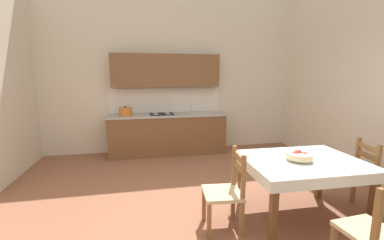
{
  "coord_description": "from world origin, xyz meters",
  "views": [
    {
      "loc": [
        -0.72,
        -2.84,
        1.74
      ],
      "look_at": [
        0.04,
        0.92,
        1.07
      ],
      "focal_mm": 23.72,
      "sensor_mm": 36.0,
      "label": 1
    }
  ],
  "objects_px": {
    "dining_chair_tv_side": "(226,192)",
    "kitchen_cabinetry": "(167,116)",
    "dining_table": "(302,169)",
    "dining_chair_window_side": "(375,178)",
    "fruit_bowl": "(299,156)",
    "dining_chair_camera_side": "(374,234)"
  },
  "relations": [
    {
      "from": "dining_chair_tv_side",
      "to": "dining_chair_window_side",
      "type": "relative_size",
      "value": 1.0
    },
    {
      "from": "dining_chair_window_side",
      "to": "fruit_bowl",
      "type": "xyz_separation_m",
      "value": [
        -1.13,
        -0.0,
        0.37
      ]
    },
    {
      "from": "dining_table",
      "to": "fruit_bowl",
      "type": "xyz_separation_m",
      "value": [
        -0.07,
        -0.02,
        0.18
      ]
    },
    {
      "from": "dining_table",
      "to": "fruit_bowl",
      "type": "bearing_deg",
      "value": -165.62
    },
    {
      "from": "dining_chair_camera_side",
      "to": "dining_chair_tv_side",
      "type": "distance_m",
      "value": 1.37
    },
    {
      "from": "dining_chair_camera_side",
      "to": "dining_chair_window_side",
      "type": "distance_m",
      "value": 1.45
    },
    {
      "from": "dining_table",
      "to": "dining_chair_tv_side",
      "type": "distance_m",
      "value": 0.98
    },
    {
      "from": "dining_chair_camera_side",
      "to": "fruit_bowl",
      "type": "relative_size",
      "value": 3.1
    },
    {
      "from": "dining_table",
      "to": "dining_chair_tv_side",
      "type": "bearing_deg",
      "value": -178.89
    },
    {
      "from": "kitchen_cabinetry",
      "to": "dining_chair_tv_side",
      "type": "height_order",
      "value": "kitchen_cabinetry"
    },
    {
      "from": "dining_chair_camera_side",
      "to": "kitchen_cabinetry",
      "type": "bearing_deg",
      "value": 108.06
    },
    {
      "from": "dining_chair_camera_side",
      "to": "dining_chair_window_side",
      "type": "bearing_deg",
      "value": 42.77
    },
    {
      "from": "dining_chair_window_side",
      "to": "dining_chair_tv_side",
      "type": "bearing_deg",
      "value": -179.87
    },
    {
      "from": "dining_table",
      "to": "dining_chair_window_side",
      "type": "height_order",
      "value": "dining_chair_window_side"
    },
    {
      "from": "kitchen_cabinetry",
      "to": "fruit_bowl",
      "type": "xyz_separation_m",
      "value": [
        1.24,
        -3.03,
        -0.04
      ]
    },
    {
      "from": "dining_chair_window_side",
      "to": "dining_table",
      "type": "bearing_deg",
      "value": 179.24
    },
    {
      "from": "dining_chair_window_side",
      "to": "fruit_bowl",
      "type": "distance_m",
      "value": 1.19
    },
    {
      "from": "dining_chair_tv_side",
      "to": "kitchen_cabinetry",
      "type": "bearing_deg",
      "value": 96.51
    },
    {
      "from": "dining_table",
      "to": "dining_chair_camera_side",
      "type": "distance_m",
      "value": 1.02
    },
    {
      "from": "dining_table",
      "to": "dining_chair_tv_side",
      "type": "height_order",
      "value": "dining_chair_tv_side"
    },
    {
      "from": "dining_chair_tv_side",
      "to": "fruit_bowl",
      "type": "distance_m",
      "value": 0.97
    },
    {
      "from": "dining_table",
      "to": "fruit_bowl",
      "type": "distance_m",
      "value": 0.19
    }
  ]
}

